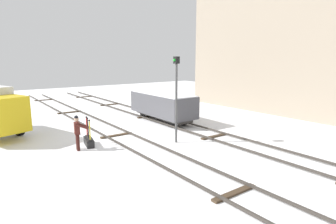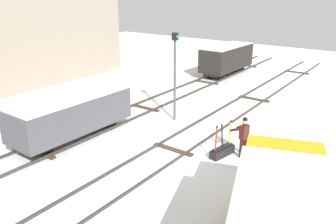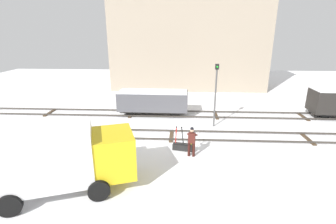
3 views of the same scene
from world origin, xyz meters
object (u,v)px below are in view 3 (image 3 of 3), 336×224
rail_worker (192,140)px  delivery_truck (62,157)px  switch_lever_frame (183,146)px  signal_post (216,90)px  freight_car_near_switch (153,101)px

rail_worker → delivery_truck: (-5.57, -3.42, 0.64)m
delivery_truck → rail_worker: bearing=12.3°
switch_lever_frame → signal_post: signal_post is taller
rail_worker → freight_car_near_switch: freight_car_near_switch is taller
switch_lever_frame → freight_car_near_switch: 6.89m
rail_worker → freight_car_near_switch: 7.64m
rail_worker → freight_car_near_switch: (-2.90, 7.06, 0.22)m
rail_worker → signal_post: 5.28m
switch_lever_frame → delivery_truck: (-5.13, -4.11, 1.37)m
switch_lever_frame → freight_car_near_switch: freight_car_near_switch is taller
delivery_truck → signal_post: bearing=28.3°
delivery_truck → freight_car_near_switch: delivery_truck is taller
freight_car_near_switch → signal_post: bearing=-26.3°
signal_post → switch_lever_frame: bearing=-119.6°
switch_lever_frame → freight_car_near_switch: bearing=122.2°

